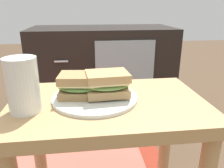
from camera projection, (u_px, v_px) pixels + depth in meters
side_table at (108, 128)px, 0.66m from camera, size 0.56×0.36×0.46m
tv_cabinet at (103, 69)px, 1.58m from camera, size 0.96×0.46×0.58m
area_rug at (48, 166)px, 1.04m from camera, size 1.11×0.90×0.01m
plate at (95, 97)px, 0.64m from camera, size 0.25×0.25×0.01m
sandwich_front at (81, 85)px, 0.63m from camera, size 0.14×0.10×0.07m
sandwich_back at (109, 83)px, 0.63m from camera, size 0.13×0.10×0.07m
beer_glass at (23, 86)px, 0.55m from camera, size 0.08×0.08×0.14m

